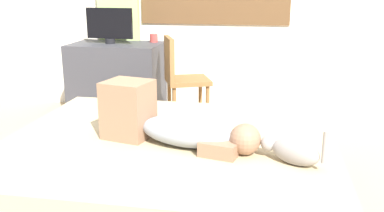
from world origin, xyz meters
The scene contains 8 objects.
ground_plane centered at (0.00, 0.00, 0.00)m, with size 16.00×16.00×0.00m, color tan.
bed centered at (0.07, 0.12, 0.21)m, with size 1.99×1.69×0.43m.
person_lying centered at (0.10, 0.05, 0.54)m, with size 0.94×0.44×0.34m.
cat centered at (0.77, -0.12, 0.49)m, with size 0.32×0.23×0.21m.
desk centered at (-0.89, 1.87, 0.37)m, with size 0.90×0.56×0.74m.
tv_monitor centered at (-0.95, 1.87, 0.92)m, with size 0.48×0.10×0.35m.
cup centered at (-0.55, 2.05, 0.78)m, with size 0.08×0.08×0.08m, color #B23D38.
chair_by_desk centered at (-0.16, 1.54, 0.51)m, with size 0.49×0.49×0.86m.
Camera 1 is at (0.64, -2.21, 1.31)m, focal length 40.07 mm.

